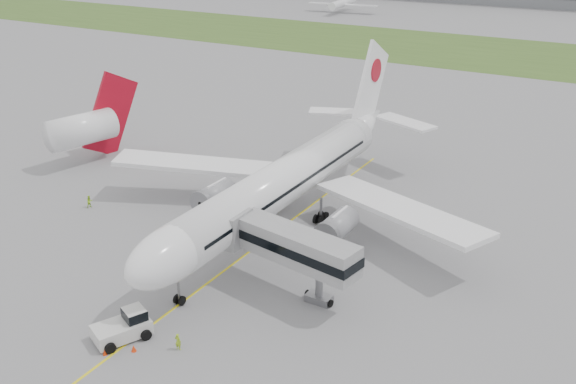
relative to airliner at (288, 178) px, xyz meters
The scene contains 12 objects.
ground 7.47m from the airliner, 90.00° to the right, with size 600.00×600.00×0.00m, color gray.
apron_markings 11.38m from the airliner, 90.00° to the right, with size 70.00×70.00×0.04m, color yellow, non-canonical shape.
grass_strip 115.27m from the airliner, 90.00° to the left, with size 600.00×50.00×0.02m, color #3D5C22.
airliner is the anchor object (origin of this frame).
pushback_tug 26.49m from the airliner, 91.65° to the right, with size 4.59×5.35×2.40m.
jet_bridge 14.74m from the airliner, 61.85° to the right, with size 15.18×5.46×6.92m.
safety_cone_left 29.33m from the airliner, 90.99° to the right, with size 0.37×0.37×0.50m, color red.
safety_cone_right 27.83m from the airliner, 87.44° to the right, with size 0.44×0.44×0.60m, color red.
ground_crew_near 26.03m from the airliner, 80.49° to the right, with size 0.56×0.37×1.54m, color #9DC821.
ground_crew_far 25.27m from the airliner, 159.81° to the right, with size 0.75×0.59×1.55m, color #ABE726.
neighbor_aircraft 35.62m from the airliner, behind, with size 6.55×16.20×13.06m.
distant_aircraft_left 181.15m from the airliner, 113.83° to the left, with size 26.63×23.50×10.18m, color white, non-canonical shape.
Camera 1 is at (34.07, -53.43, 32.91)m, focal length 40.00 mm.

